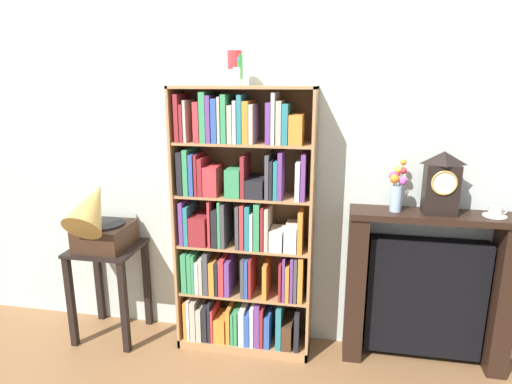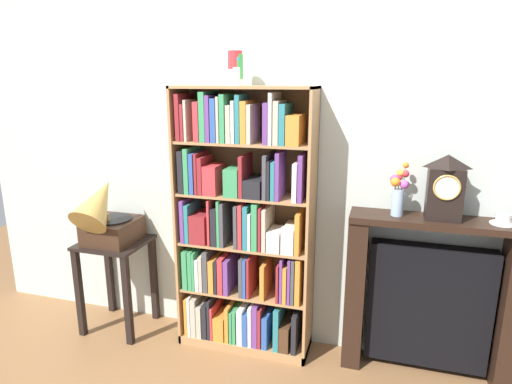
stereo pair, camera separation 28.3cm
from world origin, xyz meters
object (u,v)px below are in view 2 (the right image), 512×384
object	(u,v)px
flower_vase	(399,191)
side_table_left	(116,266)
cup_stack	(236,68)
teacup_with_saucer	(503,220)
gramophone	(105,215)
fireplace_mantel	(429,298)
bookshelf	(242,232)
mantel_clock	(445,187)

from	to	relation	value
flower_vase	side_table_left	bearing A→B (deg)	-177.37
cup_stack	teacup_with_saucer	xyz separation A→B (m)	(1.58, 0.04, -0.84)
flower_vase	gramophone	bearing A→B (deg)	-175.23
side_table_left	fireplace_mantel	distance (m)	2.18
gramophone	teacup_with_saucer	size ratio (longest dim) A/B	4.01
bookshelf	flower_vase	distance (m)	1.04
fireplace_mantel	teacup_with_saucer	distance (m)	0.65
cup_stack	side_table_left	world-z (taller)	cup_stack
bookshelf	teacup_with_saucer	xyz separation A→B (m)	(1.55, 0.03, 0.22)
mantel_clock	flower_vase	size ratio (longest dim) A/B	1.20
teacup_with_saucer	mantel_clock	bearing A→B (deg)	-179.54
cup_stack	fireplace_mantel	bearing A→B (deg)	2.80
bookshelf	teacup_with_saucer	bearing A→B (deg)	1.28
cup_stack	mantel_clock	size ratio (longest dim) A/B	0.54
cup_stack	teacup_with_saucer	world-z (taller)	cup_stack
bookshelf	gramophone	xyz separation A→B (m)	(-0.97, -0.13, 0.07)
gramophone	fireplace_mantel	distance (m)	2.22
gramophone	mantel_clock	xyz separation A→B (m)	(2.20, 0.16, 0.32)
side_table_left	gramophone	size ratio (longest dim) A/B	1.27
bookshelf	side_table_left	distance (m)	1.03
cup_stack	side_table_left	bearing A→B (deg)	-177.06
bookshelf	cup_stack	xyz separation A→B (m)	(-0.03, -0.01, 1.06)
cup_stack	fireplace_mantel	size ratio (longest dim) A/B	0.20
cup_stack	fireplace_mantel	world-z (taller)	cup_stack
side_table_left	mantel_clock	bearing A→B (deg)	2.25
bookshelf	gramophone	world-z (taller)	bookshelf
flower_vase	teacup_with_saucer	xyz separation A→B (m)	(0.58, -0.00, -0.12)
fireplace_mantel	mantel_clock	xyz separation A→B (m)	(0.02, -0.02, 0.72)
cup_stack	gramophone	bearing A→B (deg)	-172.64
cup_stack	bookshelf	bearing A→B (deg)	11.62
cup_stack	gramophone	distance (m)	1.37
gramophone	teacup_with_saucer	world-z (taller)	gramophone
side_table_left	flower_vase	xyz separation A→B (m)	(1.95, 0.09, 0.70)
gramophone	cup_stack	bearing A→B (deg)	7.36
bookshelf	mantel_clock	bearing A→B (deg)	1.49
bookshelf	fireplace_mantel	xyz separation A→B (m)	(1.21, 0.05, -0.33)
bookshelf	fireplace_mantel	world-z (taller)	bookshelf
side_table_left	mantel_clock	world-z (taller)	mantel_clock
cup_stack	gramophone	xyz separation A→B (m)	(-0.94, -0.12, -0.99)
fireplace_mantel	mantel_clock	bearing A→B (deg)	-49.97
bookshelf	flower_vase	world-z (taller)	bookshelf
bookshelf	gramophone	size ratio (longest dim) A/B	3.29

